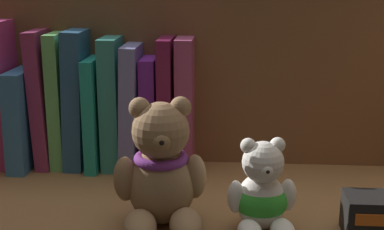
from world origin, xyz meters
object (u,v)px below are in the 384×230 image
(book_2, at_px, (28,116))
(teddy_bear_larger, at_px, (161,173))
(book_3, at_px, (45,98))
(book_10, at_px, (168,103))
(book_11, at_px, (185,103))
(teddy_bear_smaller, at_px, (262,195))
(book_4, at_px, (61,100))
(book_7, at_px, (114,102))
(book_6, at_px, (97,111))
(book_5, at_px, (79,98))
(book_8, at_px, (133,106))
(book_1, at_px, (7,93))
(book_9, at_px, (151,112))

(book_2, xyz_separation_m, teddy_bear_larger, (0.26, -0.23, -0.01))
(book_3, height_order, book_10, book_3)
(book_11, distance_m, teddy_bear_smaller, 0.27)
(book_4, bearing_deg, book_10, 0.00)
(book_7, relative_size, teddy_bear_smaller, 1.78)
(book_6, height_order, book_7, book_7)
(teddy_bear_larger, bearing_deg, book_11, 87.01)
(book_10, bearing_deg, book_3, 180.00)
(book_6, bearing_deg, book_5, 180.00)
(book_11, bearing_deg, book_5, 180.00)
(book_5, bearing_deg, book_6, 0.00)
(book_6, bearing_deg, teddy_bear_larger, -58.42)
(book_5, xyz_separation_m, book_8, (0.09, 0.00, -0.01))
(book_4, relative_size, book_10, 1.03)
(book_11, bearing_deg, teddy_bear_smaller, -62.99)
(book_2, height_order, book_4, book_4)
(book_11, bearing_deg, book_2, 180.00)
(book_6, xyz_separation_m, book_11, (0.15, 0.00, 0.02))
(book_3, xyz_separation_m, book_7, (0.12, 0.00, -0.01))
(book_8, bearing_deg, book_4, 180.00)
(book_2, xyz_separation_m, teddy_bear_smaller, (0.39, -0.23, -0.04))
(book_6, height_order, teddy_bear_larger, book_6)
(book_3, distance_m, book_6, 0.09)
(book_1, relative_size, book_5, 1.06)
(book_3, distance_m, book_7, 0.12)
(book_1, bearing_deg, book_3, 0.00)
(book_2, relative_size, book_4, 0.74)
(book_7, bearing_deg, teddy_bear_smaller, -44.02)
(book_9, bearing_deg, book_1, 180.00)
(book_1, distance_m, teddy_bear_smaller, 0.49)
(book_1, distance_m, book_9, 0.25)
(book_1, relative_size, book_4, 1.09)
(book_10, relative_size, teddy_bear_larger, 1.29)
(book_4, bearing_deg, book_5, 0.00)
(book_1, bearing_deg, book_5, 0.00)
(book_3, bearing_deg, book_4, 0.00)
(book_5, distance_m, teddy_bear_smaller, 0.38)
(book_9, bearing_deg, book_8, 180.00)
(book_4, bearing_deg, book_6, 0.00)
(book_2, bearing_deg, teddy_bear_larger, -41.10)
(book_5, bearing_deg, book_7, 0.00)
(book_10, distance_m, teddy_bear_larger, 0.23)
(book_7, height_order, teddy_bear_larger, book_7)
(book_1, bearing_deg, book_2, 0.00)
(book_11, bearing_deg, book_9, 180.00)
(book_1, height_order, book_8, book_1)
(book_2, xyz_separation_m, book_9, (0.21, 0.00, 0.01))
(book_6, bearing_deg, book_8, 0.00)
(book_1, height_order, teddy_bear_smaller, book_1)
(book_7, bearing_deg, book_5, 180.00)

